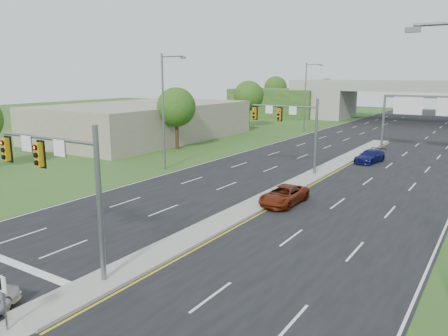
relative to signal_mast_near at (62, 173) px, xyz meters
The scene contains 19 objects.
ground 5.24m from the signal_mast_near, ahead, with size 240.00×240.00×0.00m, color #2D491A.
road 35.46m from the signal_mast_near, 86.31° to the left, with size 24.00×160.00×0.02m, color black.
median 23.64m from the signal_mast_near, 84.40° to the left, with size 2.00×54.00×0.16m, color gray.
median_nose 6.48m from the signal_mast_near, 60.04° to the right, with size 2.00×2.00×0.16m, color gray.
lane_markings 29.41m from the signal_mast_near, 86.72° to the left, with size 23.72×160.00×0.01m.
signal_mast_near is the anchor object (origin of this frame).
signal_mast_far 25.00m from the signal_mast_near, 90.00° to the left, with size 6.62×0.60×7.00m.
keep_right_sign 5.94m from the signal_mast_near, 63.06° to the right, with size 0.60×0.13×2.20m.
sign_gantry 45.88m from the signal_mast_near, 78.75° to the left, with size 11.58×0.44×6.67m.
overpass 80.11m from the signal_mast_near, 88.38° to the left, with size 80.00×14.00×8.10m.
lightpole_l_mid 22.95m from the signal_mast_near, 118.79° to the left, with size 2.85×0.25×11.00m.
lightpole_l_far 56.19m from the signal_mast_near, 101.33° to the left, with size 2.85×0.25×11.00m.
tree_l_near 34.92m from the signal_mast_near, 120.53° to the left, with size 4.80×4.80×7.60m.
tree_l_mid 59.21m from the signal_mast_near, 111.54° to the left, with size 5.20×5.20×8.12m.
tree_back_a 100.64m from the signal_mast_near, 110.80° to the left, with size 6.00×6.00×8.85m.
tree_back_b 96.56m from the signal_mast_near, 103.01° to the left, with size 5.60×5.60×8.32m.
commercial_building 44.77m from the signal_mast_near, 128.34° to the left, with size 18.00×30.00×5.00m, color gray.
car_far_a 16.33m from the signal_mast_near, 76.24° to the left, with size 2.16×4.68×1.30m, color #5C1A09.
car_far_b 34.76m from the signal_mast_near, 81.94° to the left, with size 1.84×4.53×1.31m, color #0C0F48.
Camera 1 is at (14.09, -12.10, 8.97)m, focal length 35.00 mm.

